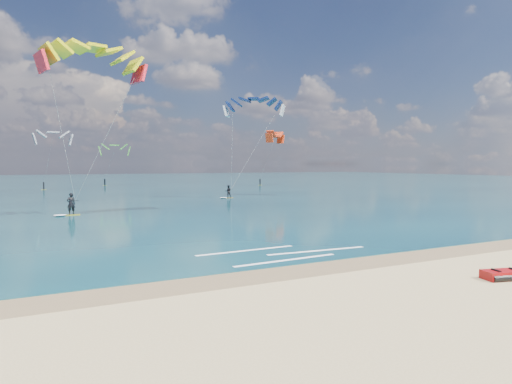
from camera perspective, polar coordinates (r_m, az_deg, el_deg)
ground at (r=55.24m, az=-15.00°, el=-1.49°), size 320.00×320.00×0.00m
wet_sand_strip at (r=21.00m, az=7.51°, el=-9.46°), size 320.00×2.40×0.01m
sea at (r=118.45m, az=-21.66°, el=1.01°), size 320.00×200.00×0.04m
packed_kite_mid at (r=21.76m, az=29.26°, el=-9.44°), size 2.84×1.83×0.43m
kitesurfer_main at (r=42.36m, az=-20.85°, el=8.52°), size 9.11×6.99×15.97m
kitesurfer_far at (r=62.10m, az=-1.64°, el=6.76°), size 9.58×6.29×15.09m
shoreline_foam at (r=24.03m, az=3.43°, el=-7.68°), size 9.26×3.60×0.01m
distant_kites at (r=93.22m, az=-26.21°, el=3.65°), size 86.66×38.09×12.89m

